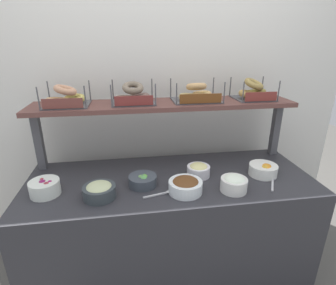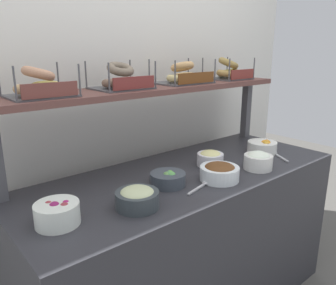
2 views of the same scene
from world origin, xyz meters
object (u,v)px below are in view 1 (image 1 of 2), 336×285
bowl_veggie_mix (143,180)px  serving_spoon_near_plate (163,193)px  bowl_fruit_salad (263,170)px  bagel_basket_sesame (66,98)px  bowl_chocolate_spread (185,185)px  bowl_cream_cheese (234,183)px  bowl_tuna_salad (99,190)px  bagel_basket_poppy (133,96)px  bowl_egg_salad (198,170)px  bagel_basket_everything (253,92)px  bagel_basket_plain (196,95)px  bowl_beet_salad (45,187)px  serving_spoon_by_edge (273,181)px

bowl_veggie_mix → serving_spoon_near_plate: 0.16m
bowl_fruit_salad → bagel_basket_sesame: size_ratio=0.63×
serving_spoon_near_plate → bowl_chocolate_spread: bearing=2.8°
bowl_cream_cheese → bowl_veggie_mix: 0.54m
bowl_tuna_salad → bagel_basket_poppy: size_ratio=0.64×
bowl_fruit_salad → bowl_egg_salad: (-0.42, 0.05, 0.00)m
serving_spoon_near_plate → bagel_basket_everything: (0.71, 0.47, 0.47)m
bowl_chocolate_spread → bagel_basket_everything: (0.58, 0.46, 0.44)m
bagel_basket_plain → bagel_basket_sesame: bearing=-179.1°
bowl_cream_cheese → bowl_fruit_salad: bearing=30.3°
bowl_chocolate_spread → serving_spoon_near_plate: (-0.13, -0.01, -0.04)m
bowl_beet_salad → bowl_tuna_salad: bearing=-14.4°
bowl_beet_salad → bowl_tuna_salad: (0.31, -0.08, -0.00)m
bowl_fruit_salad → bagel_basket_sesame: bagel_basket_sesame is taller
bagel_basket_plain → bagel_basket_poppy: bearing=180.0°
bowl_cream_cheese → bowl_fruit_salad: (0.26, 0.15, -0.01)m
bagel_basket_poppy → serving_spoon_by_edge: bearing=-27.9°
bowl_beet_salad → serving_spoon_by_edge: size_ratio=1.05×
bagel_basket_sesame → bagel_basket_plain: (0.85, 0.01, -0.00)m
bagel_basket_poppy → bowl_cream_cheese: bearing=-41.8°
bowl_cream_cheese → bagel_basket_poppy: size_ratio=0.55×
bowl_chocolate_spread → bagel_basket_everything: bearing=38.5°
bowl_beet_salad → bowl_veggie_mix: (0.55, 0.02, -0.01)m
bowl_cream_cheese → bowl_beet_salad: bowl_cream_cheese is taller
bagel_basket_poppy → bagel_basket_plain: bearing=-0.0°
bowl_chocolate_spread → bowl_tuna_salad: 0.48m
bagel_basket_poppy → bagel_basket_plain: same height
bowl_chocolate_spread → serving_spoon_by_edge: bearing=2.7°
bowl_cream_cheese → bagel_basket_poppy: (-0.54, 0.49, 0.43)m
bagel_basket_plain → bagel_basket_everything: 0.41m
bagel_basket_sesame → bagel_basket_poppy: same height
bowl_egg_salad → bagel_basket_plain: (0.04, 0.28, 0.43)m
bowl_beet_salad → bowl_veggie_mix: bearing=1.9°
bowl_egg_salad → serving_spoon_by_edge: 0.46m
bagel_basket_poppy → bowl_egg_salad: bearing=-35.7°
bagel_basket_sesame → bowl_tuna_salad: bearing=-64.7°
bowl_tuna_salad → serving_spoon_by_edge: size_ratio=1.14×
bowl_egg_salad → bowl_tuna_salad: size_ratio=0.81×
bowl_fruit_salad → bowl_veggie_mix: 0.78m
bowl_chocolate_spread → serving_spoon_near_plate: size_ratio=1.09×
bowl_chocolate_spread → bowl_egg_salad: (0.12, 0.18, -0.00)m
bowl_beet_salad → bagel_basket_everything: size_ratio=0.60×
bowl_chocolate_spread → bowl_tuna_salad: (-0.48, 0.02, 0.00)m
bowl_chocolate_spread → serving_spoon_by_edge: bowl_chocolate_spread is taller
bowl_fruit_salad → bagel_basket_poppy: size_ratio=0.64×
bowl_chocolate_spread → bowl_beet_salad: 0.80m
bowl_beet_salad → bagel_basket_everything: bearing=14.8°
bowl_chocolate_spread → bowl_tuna_salad: same height
bagel_basket_sesame → bowl_cream_cheese: bearing=-26.1°
bowl_egg_salad → bowl_veggie_mix: bowl_egg_salad is taller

